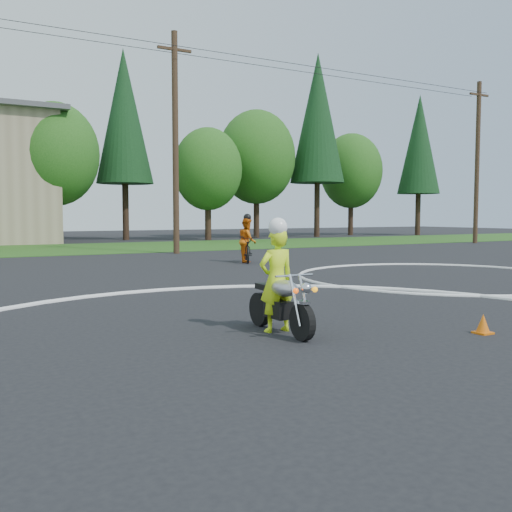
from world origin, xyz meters
TOP-DOWN VIEW (x-y plane):
  - ground at (0.00, 0.00)m, footprint 120.00×120.00m
  - grass_strip at (0.00, 27.00)m, footprint 120.00×10.00m
  - course_markings at (2.17, 4.35)m, footprint 19.05×19.05m
  - primary_motorcycle at (-0.04, 3.60)m, footprint 0.63×1.79m
  - rider_primary_grp at (-0.04, 3.73)m, footprint 0.58×0.38m
  - rider_second_grp at (5.55, 15.10)m, footprint 1.40×2.00m
  - traffic_cones at (4.27, 3.56)m, footprint 22.97×9.39m
  - treeline at (14.78, 34.61)m, footprint 38.20×8.10m
  - utility_poles at (5.00, 21.00)m, footprint 41.60×1.12m

SIDE VIEW (x-z plane):
  - ground at x=0.00m, z-range 0.00..0.00m
  - course_markings at x=2.17m, z-range -0.05..0.07m
  - grass_strip at x=0.00m, z-range 0.00..0.02m
  - traffic_cones at x=4.27m, z-range -0.01..0.29m
  - primary_motorcycle at x=-0.04m, z-range -0.01..0.93m
  - rider_second_grp at x=5.55m, z-range -0.27..1.56m
  - rider_primary_grp at x=-0.04m, z-range -0.03..1.72m
  - utility_poles at x=5.00m, z-range 0.20..10.20m
  - treeline at x=14.78m, z-range -0.64..13.88m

